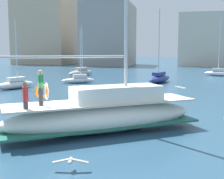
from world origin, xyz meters
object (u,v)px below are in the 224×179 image
(moored_sloop_far, at_px, (15,84))
(moored_catamaran, at_px, (220,72))
(main_sailboat, at_px, (104,113))
(moored_cutter_left, at_px, (81,72))
(seagull, at_px, (71,161))
(moored_cutter_right, at_px, (160,78))
(moored_ketch_distant, at_px, (79,79))

(moored_sloop_far, distance_m, moored_catamaran, 31.24)
(main_sailboat, bearing_deg, moored_cutter_left, 110.61)
(moored_sloop_far, height_order, seagull, moored_sloop_far)
(main_sailboat, distance_m, moored_cutter_right, 23.53)
(main_sailboat, distance_m, moored_ketch_distant, 22.39)
(main_sailboat, bearing_deg, moored_ketch_distant, 112.28)
(moored_cutter_right, bearing_deg, moored_catamaran, 54.29)
(moored_catamaran, xyz_separation_m, moored_cutter_right, (-8.59, -11.96, 0.03))
(moored_cutter_left, bearing_deg, moored_cutter_right, -30.99)
(moored_cutter_right, bearing_deg, moored_cutter_left, 149.01)
(seagull, bearing_deg, moored_sloop_far, 124.92)
(moored_ketch_distant, distance_m, seagull, 27.00)
(moored_sloop_far, bearing_deg, moored_catamaran, 43.36)
(main_sailboat, xyz_separation_m, moored_catamaran, (9.65, 35.47, -0.32))
(seagull, bearing_deg, main_sailboat, 91.43)
(main_sailboat, bearing_deg, moored_sloop_far, 133.00)
(main_sailboat, distance_m, moored_sloop_far, 19.16)
(moored_catamaran, relative_size, moored_ketch_distant, 1.37)
(moored_cutter_right, xyz_separation_m, seagull, (-0.93, -28.39, -0.27))
(main_sailboat, height_order, moored_catamaran, main_sailboat)
(main_sailboat, relative_size, moored_catamaran, 1.35)
(moored_cutter_right, distance_m, moored_ketch_distant, 9.94)
(moored_cutter_left, bearing_deg, main_sailboat, -69.39)
(main_sailboat, xyz_separation_m, seagull, (0.12, -4.88, -0.56))
(moored_ketch_distant, bearing_deg, main_sailboat, -67.72)
(main_sailboat, xyz_separation_m, moored_cutter_right, (1.06, 23.51, -0.29))
(moored_ketch_distant, relative_size, seagull, 5.56)
(moored_catamaran, height_order, seagull, moored_catamaran)
(moored_sloop_far, xyz_separation_m, moored_ketch_distant, (4.58, 6.70, -0.05))
(moored_cutter_right, bearing_deg, seagull, -91.88)
(main_sailboat, bearing_deg, moored_catamaran, 74.78)
(moored_ketch_distant, bearing_deg, moored_cutter_right, 16.33)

